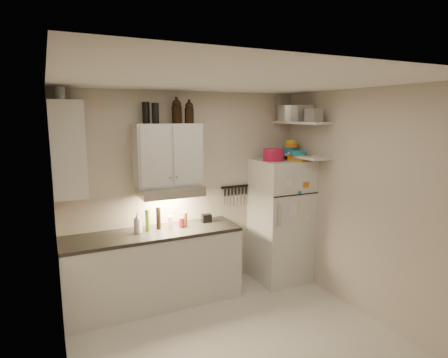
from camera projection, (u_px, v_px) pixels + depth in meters
name	position (u px, v px, depth m)	size (l,w,h in m)	color
floor	(240.00, 345.00, 3.80)	(3.20, 3.00, 0.02)	beige
ceiling	(242.00, 80.00, 3.36)	(3.20, 3.00, 0.02)	white
back_wall	(187.00, 192.00, 4.92)	(3.20, 0.02, 2.60)	#C0B3A4
left_wall	(58.00, 246.00, 2.89)	(0.02, 3.00, 2.60)	#C0B3A4
right_wall	(365.00, 204.00, 4.26)	(0.02, 3.00, 2.60)	#C0B3A4
base_cabinet	(154.00, 270.00, 4.56)	(2.10, 0.60, 0.88)	silver
countertop	(153.00, 233.00, 4.48)	(2.10, 0.62, 0.04)	#272522
upper_cabinet	(168.00, 155.00, 4.55)	(0.80, 0.33, 0.75)	silver
side_cabinet	(67.00, 149.00, 3.93)	(0.33, 0.55, 1.00)	silver
range_hood	(170.00, 191.00, 4.56)	(0.76, 0.46, 0.12)	silver
fridge	(281.00, 220.00, 5.22)	(0.70, 0.68, 1.70)	silver
shelf_hi	(302.00, 123.00, 4.95)	(0.30, 0.95, 0.03)	silver
shelf_lo	(300.00, 156.00, 5.03)	(0.30, 0.95, 0.03)	silver
knife_strip	(235.00, 187.00, 5.19)	(0.42, 0.02, 0.03)	black
dutch_oven	(274.00, 155.00, 4.96)	(0.28, 0.28, 0.16)	#A71337
book_stack	(300.00, 158.00, 4.97)	(0.20, 0.25, 0.08)	orange
spice_jar	(290.00, 156.00, 5.02)	(0.07, 0.07, 0.11)	silver
stock_pot	(288.00, 113.00, 5.11)	(0.30, 0.30, 0.21)	silver
tin_a	(303.00, 113.00, 4.93)	(0.21, 0.19, 0.21)	#AAAAAD
tin_b	(314.00, 115.00, 4.66)	(0.17, 0.17, 0.17)	#AAAAAD
bowl_teal	(290.00, 150.00, 5.22)	(0.22, 0.22, 0.09)	teal
bowl_orange	(291.00, 145.00, 5.17)	(0.18, 0.18, 0.05)	orange
bowl_yellow	(291.00, 141.00, 5.17)	(0.14, 0.14, 0.04)	gold
plates	(298.00, 153.00, 4.95)	(0.23, 0.23, 0.06)	teal
growler_a	(177.00, 111.00, 4.51)	(0.12, 0.12, 0.29)	black
growler_b	(189.00, 112.00, 4.51)	(0.11, 0.11, 0.26)	black
thermos_a	(155.00, 113.00, 4.38)	(0.08, 0.08, 0.24)	black
thermos_b	(146.00, 113.00, 4.41)	(0.09, 0.09, 0.25)	black
side_jar	(60.00, 93.00, 3.90)	(0.11, 0.11, 0.14)	silver
soap_bottle	(137.00, 222.00, 4.39)	(0.11, 0.11, 0.28)	silver
pepper_mill	(185.00, 219.00, 4.67)	(0.06, 0.06, 0.19)	brown
oil_bottle	(147.00, 220.00, 4.48)	(0.05, 0.05, 0.26)	#4D6C1B
vinegar_bottle	(158.00, 218.00, 4.57)	(0.06, 0.06, 0.27)	black
clear_bottle	(170.00, 222.00, 4.61)	(0.05, 0.05, 0.15)	silver
red_jar	(181.00, 223.00, 4.64)	(0.06, 0.06, 0.12)	#A71337
caddy	(206.00, 218.00, 4.88)	(0.12, 0.09, 0.11)	black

